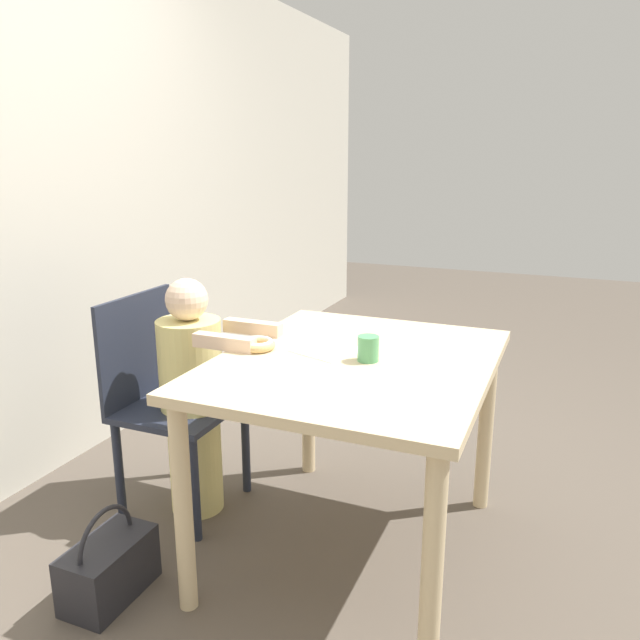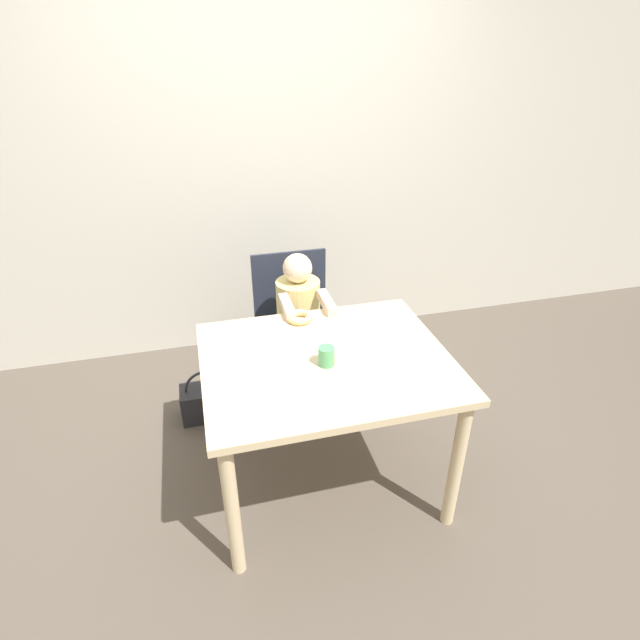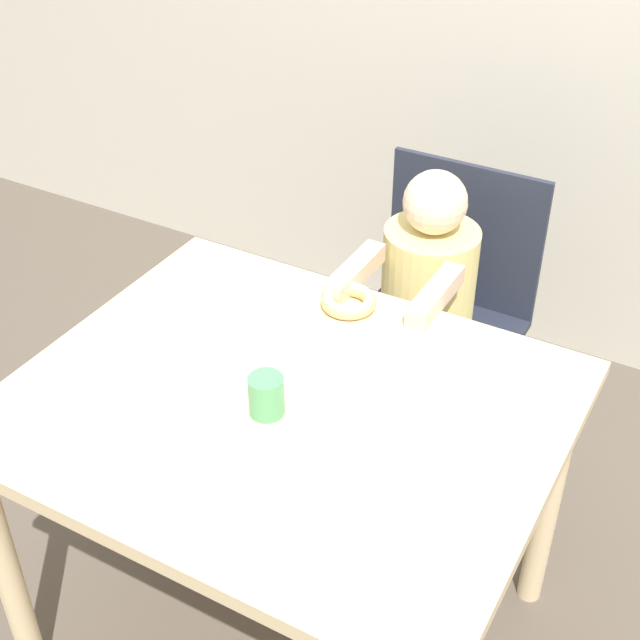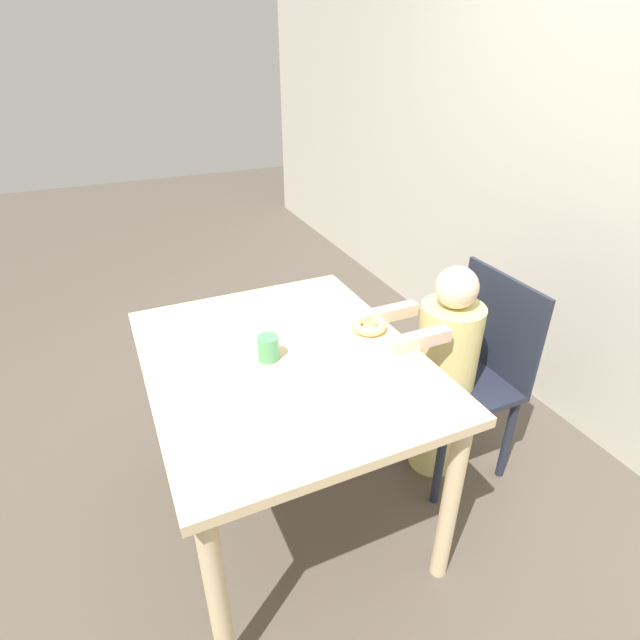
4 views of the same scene
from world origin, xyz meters
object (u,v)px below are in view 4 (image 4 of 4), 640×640
(handbag, at_px, (366,377))
(cup, at_px, (268,348))
(child_figure, at_px, (443,375))
(chair, at_px, (467,371))
(donut, at_px, (369,325))

(handbag, height_order, cup, cup)
(child_figure, bearing_deg, chair, 90.00)
(donut, relative_size, cup, 1.51)
(chair, bearing_deg, child_figure, -90.00)
(chair, distance_m, cup, 0.93)
(chair, distance_m, donut, 0.55)
(handbag, bearing_deg, child_figure, 2.62)
(donut, xyz_separation_m, handbag, (-0.51, 0.30, -0.67))
(chair, height_order, cup, chair)
(child_figure, distance_m, handbag, 0.69)
(cup, bearing_deg, handbag, 126.98)
(chair, relative_size, handbag, 2.74)
(handbag, bearing_deg, cup, -53.02)
(child_figure, relative_size, cup, 11.19)
(handbag, bearing_deg, donut, -30.93)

